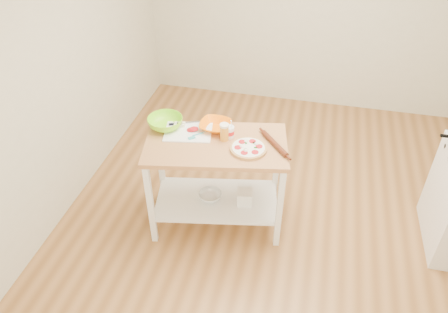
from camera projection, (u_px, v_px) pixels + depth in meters
room_shell at (289, 92)px, 3.39m from camera, size 4.04×4.54×2.74m
prep_island at (216, 166)px, 3.77m from camera, size 1.28×0.85×0.90m
pizza at (248, 148)px, 3.54m from camera, size 0.30×0.30×0.05m
cutting_board at (188, 132)px, 3.74m from camera, size 0.45×0.37×0.04m
spatula at (195, 136)px, 3.67m from camera, size 0.11×0.13×0.01m
knife at (180, 123)px, 3.82m from camera, size 0.25×0.13×0.01m
orange_bowl at (215, 126)px, 3.77m from camera, size 0.28×0.28×0.07m
green_bowl at (165, 123)px, 3.78m from camera, size 0.31×0.31×0.10m
beer_pint at (224, 132)px, 3.61m from camera, size 0.08×0.08×0.15m
yogurt_tub at (229, 132)px, 3.66m from camera, size 0.09×0.09×0.18m
rolling_pin at (275, 144)px, 3.58m from camera, size 0.26×0.31×0.04m
shelf_glass_bowl at (210, 196)px, 4.00m from camera, size 0.27×0.27×0.07m
shelf_bin at (244, 197)px, 3.94m from camera, size 0.16×0.16×0.13m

